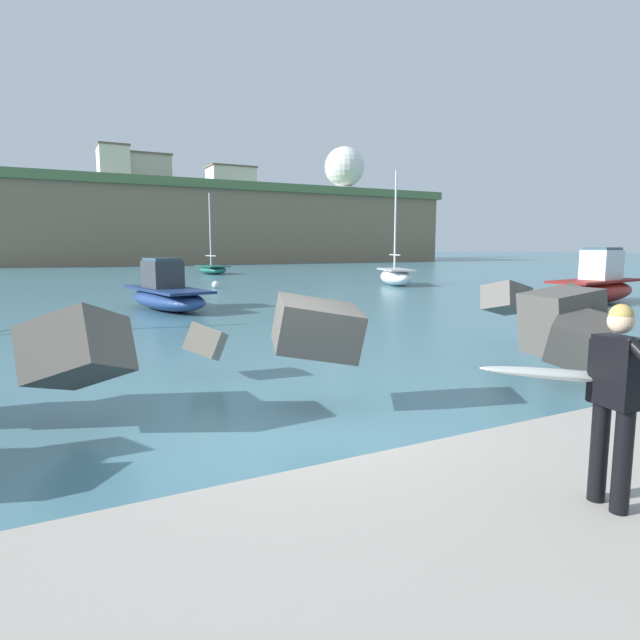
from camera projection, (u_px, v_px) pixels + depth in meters
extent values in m
plane|color=#42707F|center=(299.00, 426.00, 7.48)|extent=(400.00, 400.00, 0.00)
cube|color=#9E998E|center=(532.00, 570.00, 3.96)|extent=(48.00, 4.40, 0.24)
cube|color=#605B56|center=(507.00, 298.00, 13.46)|extent=(1.31, 1.11, 1.01)
cube|color=gray|center=(206.00, 342.00, 10.13)|extent=(0.98, 0.89, 0.84)
cube|color=#4C4944|center=(317.00, 328.00, 8.01)|extent=(1.53, 1.39, 1.03)
cube|color=#4C4944|center=(561.00, 322.00, 9.85)|extent=(1.35, 1.25, 1.26)
cube|color=#4C4944|center=(78.00, 349.00, 7.21)|extent=(1.53, 1.68, 1.37)
cube|color=#4C4944|center=(576.00, 311.00, 12.91)|extent=(1.49, 1.53, 1.37)
cube|color=#3D3A38|center=(579.00, 339.00, 9.19)|extent=(1.35, 1.38, 1.22)
cylinder|color=black|center=(622.00, 462.00, 4.52)|extent=(0.15, 0.15, 0.90)
cylinder|color=black|center=(599.00, 452.00, 4.74)|extent=(0.15, 0.15, 0.90)
cube|color=black|center=(617.00, 372.00, 4.53)|extent=(0.27, 0.41, 0.60)
sphere|color=#DBB28E|center=(621.00, 321.00, 4.47)|extent=(0.21, 0.21, 0.21)
sphere|color=tan|center=(621.00, 315.00, 4.46)|extent=(0.19, 0.19, 0.19)
cylinder|color=black|center=(593.00, 370.00, 4.77)|extent=(0.09, 0.09, 0.56)
ellipsoid|color=white|center=(577.00, 376.00, 4.81)|extent=(2.12, 0.65, 0.37)
ellipsoid|color=white|center=(396.00, 277.00, 34.65)|extent=(3.06, 4.51, 1.05)
cube|color=#ACACAC|center=(396.00, 270.00, 34.58)|extent=(2.81, 4.15, 0.10)
cylinder|color=silver|center=(395.00, 220.00, 34.46)|extent=(0.12, 0.12, 6.23)
cylinder|color=silver|center=(395.00, 255.00, 34.76)|extent=(0.94, 2.37, 0.08)
ellipsoid|color=#1E6656|center=(213.00, 270.00, 49.03)|extent=(2.36, 4.50, 0.75)
cube|color=#164C41|center=(212.00, 266.00, 48.98)|extent=(2.17, 4.14, 0.10)
cylinder|color=silver|center=(210.00, 230.00, 48.81)|extent=(0.12, 0.12, 6.53)
cylinder|color=silver|center=(211.00, 256.00, 49.13)|extent=(0.29, 2.61, 0.08)
ellipsoid|color=maroon|center=(595.00, 292.00, 23.64)|extent=(5.86, 2.81, 1.03)
cube|color=maroon|center=(596.00, 281.00, 23.57)|extent=(5.39, 2.58, 0.10)
cube|color=silver|center=(602.00, 265.00, 23.73)|extent=(1.85, 1.42, 1.30)
cube|color=#334C5B|center=(603.00, 249.00, 23.64)|extent=(1.66, 1.28, 0.12)
ellipsoid|color=navy|center=(167.00, 299.00, 21.27)|extent=(2.85, 5.89, 0.85)
cube|color=navy|center=(167.00, 289.00, 21.21)|extent=(2.62, 5.42, 0.10)
cube|color=#33383D|center=(162.00, 274.00, 21.47)|extent=(1.43, 1.86, 1.07)
cube|color=#334C5B|center=(162.00, 259.00, 21.39)|extent=(1.29, 1.68, 0.12)
sphere|color=silver|center=(216.00, 285.00, 32.24)|extent=(0.44, 0.44, 0.44)
cube|color=#847056|center=(189.00, 231.00, 94.11)|extent=(74.32, 42.67, 10.45)
cube|color=#567547|center=(188.00, 197.00, 93.32)|extent=(75.80, 43.53, 1.20)
cylinder|color=silver|center=(344.00, 195.00, 112.94)|extent=(5.28, 5.28, 3.15)
sphere|color=white|center=(344.00, 167.00, 112.16)|extent=(8.31, 8.31, 8.31)
cube|color=#B2ADA3|center=(144.00, 174.00, 87.69)|extent=(7.77, 6.94, 5.32)
cube|color=#66564C|center=(143.00, 156.00, 87.31)|extent=(8.16, 7.29, 0.30)
cube|color=silver|center=(113.00, 167.00, 83.39)|extent=(4.42, 4.95, 6.06)
cube|color=#66564C|center=(112.00, 146.00, 82.96)|extent=(4.64, 5.19, 0.30)
cube|color=silver|center=(231.00, 182.00, 97.75)|extent=(7.99, 5.40, 4.93)
cube|color=#66564C|center=(231.00, 167.00, 97.40)|extent=(8.39, 5.67, 0.30)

